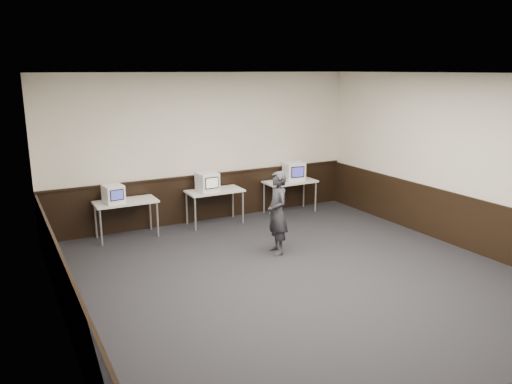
{
  "coord_description": "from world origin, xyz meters",
  "views": [
    {
      "loc": [
        -4.1,
        -5.93,
        3.26
      ],
      "look_at": [
        -0.07,
        1.6,
        1.15
      ],
      "focal_mm": 35.0,
      "sensor_mm": 36.0,
      "label": 1
    }
  ],
  "objects_px": {
    "desk_left": "(126,204)",
    "emac_right": "(294,171)",
    "person": "(277,213)",
    "desk_right": "(290,184)",
    "desk_center": "(215,193)",
    "emac_left": "(113,194)",
    "emac_center": "(207,182)"
  },
  "relations": [
    {
      "from": "emac_center",
      "to": "person",
      "type": "distance_m",
      "value": 2.18
    },
    {
      "from": "emac_left",
      "to": "desk_right",
      "type": "bearing_deg",
      "value": -7.31
    },
    {
      "from": "person",
      "to": "desk_center",
      "type": "bearing_deg",
      "value": -163.78
    },
    {
      "from": "desk_left",
      "to": "desk_center",
      "type": "xyz_separation_m",
      "value": [
        1.9,
        0.0,
        0.0
      ]
    },
    {
      "from": "desk_left",
      "to": "emac_left",
      "type": "xyz_separation_m",
      "value": [
        -0.23,
        -0.05,
        0.25
      ]
    },
    {
      "from": "emac_left",
      "to": "emac_center",
      "type": "relative_size",
      "value": 0.92
    },
    {
      "from": "desk_left",
      "to": "emac_right",
      "type": "relative_size",
      "value": 2.32
    },
    {
      "from": "desk_left",
      "to": "desk_right",
      "type": "xyz_separation_m",
      "value": [
        3.8,
        0.0,
        0.0
      ]
    },
    {
      "from": "emac_center",
      "to": "emac_right",
      "type": "height_order",
      "value": "emac_right"
    },
    {
      "from": "desk_right",
      "to": "person",
      "type": "distance_m",
      "value": 2.69
    },
    {
      "from": "emac_center",
      "to": "desk_center",
      "type": "bearing_deg",
      "value": 7.67
    },
    {
      "from": "desk_right",
      "to": "desk_center",
      "type": "bearing_deg",
      "value": 180.0
    },
    {
      "from": "emac_left",
      "to": "emac_right",
      "type": "height_order",
      "value": "emac_right"
    },
    {
      "from": "desk_center",
      "to": "person",
      "type": "height_order",
      "value": "person"
    },
    {
      "from": "desk_center",
      "to": "desk_right",
      "type": "relative_size",
      "value": 1.0
    },
    {
      "from": "desk_right",
      "to": "emac_center",
      "type": "xyz_separation_m",
      "value": [
        -2.07,
        -0.03,
        0.27
      ]
    },
    {
      "from": "emac_center",
      "to": "desk_right",
      "type": "bearing_deg",
      "value": -2.33
    },
    {
      "from": "desk_left",
      "to": "emac_right",
      "type": "bearing_deg",
      "value": 0.44
    },
    {
      "from": "desk_center",
      "to": "emac_right",
      "type": "relative_size",
      "value": 2.32
    },
    {
      "from": "desk_left",
      "to": "emac_center",
      "type": "bearing_deg",
      "value": -1.11
    },
    {
      "from": "desk_right",
      "to": "emac_center",
      "type": "bearing_deg",
      "value": -179.07
    },
    {
      "from": "desk_left",
      "to": "emac_center",
      "type": "relative_size",
      "value": 2.64
    },
    {
      "from": "desk_left",
      "to": "desk_center",
      "type": "height_order",
      "value": "same"
    },
    {
      "from": "emac_right",
      "to": "desk_center",
      "type": "bearing_deg",
      "value": -169.15
    },
    {
      "from": "desk_right",
      "to": "desk_left",
      "type": "bearing_deg",
      "value": 180.0
    },
    {
      "from": "desk_center",
      "to": "desk_left",
      "type": "bearing_deg",
      "value": 180.0
    },
    {
      "from": "desk_right",
      "to": "emac_center",
      "type": "distance_m",
      "value": 2.09
    },
    {
      "from": "desk_left",
      "to": "person",
      "type": "bearing_deg",
      "value": -44.53
    },
    {
      "from": "desk_left",
      "to": "person",
      "type": "xyz_separation_m",
      "value": [
        2.19,
        -2.15,
        0.08
      ]
    },
    {
      "from": "emac_right",
      "to": "person",
      "type": "height_order",
      "value": "person"
    },
    {
      "from": "desk_right",
      "to": "emac_center",
      "type": "height_order",
      "value": "emac_center"
    },
    {
      "from": "desk_left",
      "to": "desk_right",
      "type": "distance_m",
      "value": 3.8
    }
  ]
}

